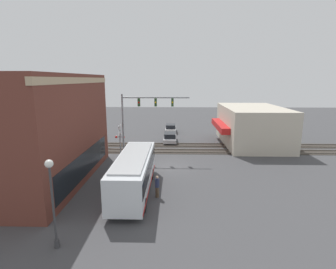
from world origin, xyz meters
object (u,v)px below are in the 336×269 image
at_px(streetlamp, 52,197).
at_px(parked_car_silver, 170,138).
at_px(pedestrian_near_bus, 157,186).
at_px(city_bus, 134,172).
at_px(crossing_signal, 120,137).
at_px(parked_car_white, 171,129).

relative_size(streetlamp, parked_car_silver, 1.10).
bearing_deg(pedestrian_near_bus, city_bus, 65.20).
xyz_separation_m(city_bus, pedestrian_near_bus, (-0.89, -1.92, -0.82)).
bearing_deg(streetlamp, city_bus, -23.42).
height_order(crossing_signal, parked_car_silver, crossing_signal).
xyz_separation_m(city_bus, parked_car_white, (24.71, -2.60, -1.06)).
height_order(city_bus, parked_car_silver, city_bus).
distance_m(crossing_signal, streetlamp, 17.81).
distance_m(city_bus, pedestrian_near_bus, 2.27).
height_order(parked_car_silver, pedestrian_near_bus, pedestrian_near_bus).
height_order(city_bus, parked_car_white, city_bus).
bearing_deg(crossing_signal, streetlamp, -179.66).
distance_m(parked_car_silver, parked_car_white, 7.28).
bearing_deg(city_bus, pedestrian_near_bus, -114.80).
bearing_deg(parked_car_silver, crossing_signal, 139.83).
bearing_deg(city_bus, streetlamp, 156.58).
bearing_deg(pedestrian_near_bus, parked_car_silver, -2.12).
bearing_deg(streetlamp, pedestrian_near_bus, -38.35).
bearing_deg(parked_car_white, streetlamp, 169.78).
xyz_separation_m(city_bus, streetlamp, (-7.34, 3.18, 1.29)).
xyz_separation_m(crossing_signal, parked_car_white, (14.25, -5.88, -1.63)).
xyz_separation_m(parked_car_white, pedestrian_near_bus, (-25.60, 0.68, 0.24)).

